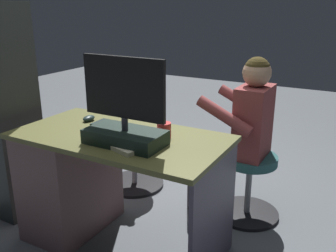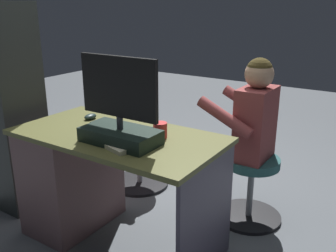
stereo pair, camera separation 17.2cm
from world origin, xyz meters
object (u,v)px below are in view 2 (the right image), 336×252
at_px(cup, 160,130).
at_px(visitor_chair, 251,184).
at_px(desk, 82,173).
at_px(monitor, 120,119).
at_px(teddy_bear, 139,114).
at_px(person, 242,126).
at_px(office_chair_teddy, 139,156).
at_px(computer_mouse, 90,117).
at_px(keyboard, 122,126).
at_px(tv_remote, 105,129).

bearing_deg(cup, visitor_chair, -117.58).
height_order(desk, monitor, monitor).
distance_m(teddy_bear, person, 0.90).
distance_m(desk, visitor_chair, 1.18).
bearing_deg(cup, desk, 8.25).
xyz_separation_m(office_chair_teddy, visitor_chair, (-0.99, -0.01, 0.02)).
xyz_separation_m(cup, visitor_chair, (-0.34, -0.65, -0.53)).
bearing_deg(computer_mouse, desk, 97.18).
bearing_deg(desk, computer_mouse, -82.82).
height_order(computer_mouse, visitor_chair, computer_mouse).
xyz_separation_m(keyboard, teddy_bear, (0.36, -0.64, -0.13)).
xyz_separation_m(desk, office_chair_teddy, (0.08, -0.72, -0.15)).
height_order(tv_remote, visitor_chair, tv_remote).
relative_size(desk, computer_mouse, 13.33).
height_order(computer_mouse, office_chair_teddy, computer_mouse).
relative_size(keyboard, teddy_bear, 1.19).
bearing_deg(cup, teddy_bear, -44.75).
bearing_deg(office_chair_teddy, monitor, 122.03).
distance_m(keyboard, cup, 0.30).
xyz_separation_m(computer_mouse, visitor_chair, (-0.93, -0.60, -0.50)).
bearing_deg(visitor_chair, tv_remote, 46.87).
bearing_deg(office_chair_teddy, person, -179.58).
bearing_deg(cup, tv_remote, 13.98).
height_order(computer_mouse, cup, cup).
height_order(desk, computer_mouse, computer_mouse).
relative_size(computer_mouse, teddy_bear, 0.27).
xyz_separation_m(cup, office_chair_teddy, (0.66, -0.64, -0.54)).
bearing_deg(computer_mouse, teddy_bear, -84.39).
distance_m(desk, tv_remote, 0.43).
distance_m(cup, person, 0.70).
bearing_deg(computer_mouse, person, -144.35).
bearing_deg(tv_remote, monitor, 171.07).
height_order(cup, tv_remote, cup).
bearing_deg(visitor_chair, office_chair_teddy, 0.42).
relative_size(keyboard, office_chair_teddy, 0.84).
bearing_deg(monitor, teddy_bear, -58.36).
xyz_separation_m(desk, monitor, (-0.44, 0.11, 0.49)).
bearing_deg(tv_remote, person, -111.99).
distance_m(visitor_chair, person, 0.43).
relative_size(desk, cup, 14.12).
distance_m(monitor, visitor_chair, 1.14).
relative_size(monitor, teddy_bear, 1.43).
distance_m(monitor, cup, 0.25).
distance_m(desk, teddy_bear, 0.77).
xyz_separation_m(computer_mouse, tv_remote, (-0.25, 0.13, -0.01)).
relative_size(monitor, cup, 5.55).
distance_m(tv_remote, teddy_bear, 0.81).
distance_m(teddy_bear, visitor_chair, 1.06).
distance_m(desk, monitor, 0.67).
relative_size(computer_mouse, visitor_chair, 0.20).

